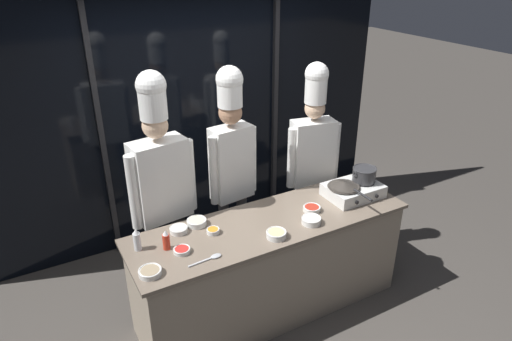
{
  "coord_description": "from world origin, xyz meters",
  "views": [
    {
      "loc": [
        -1.63,
        -2.68,
        2.88
      ],
      "look_at": [
        0.0,
        0.25,
        1.25
      ],
      "focal_mm": 32.0,
      "sensor_mm": 36.0,
      "label": 1
    }
  ],
  "objects_px": {
    "frying_pan": "(344,185)",
    "squeeze_bottle_chili": "(166,240)",
    "stock_pot": "(364,174)",
    "prep_bowl_bell_pepper": "(182,250)",
    "portable_stove": "(353,190)",
    "prep_bowl_ginger": "(276,234)",
    "prep_bowl_carrots": "(213,231)",
    "prep_bowl_onion": "(179,229)",
    "squeeze_bottle_clear": "(137,240)",
    "prep_bowl_chili_flakes": "(312,208)",
    "prep_bowl_mushrooms": "(150,272)",
    "chef_sous": "(232,155)",
    "chef_head": "(160,177)",
    "chef_line": "(313,149)",
    "serving_spoon_slotted": "(212,258)",
    "prep_bowl_rice": "(311,220)",
    "prep_bowl_noodles": "(197,222)"
  },
  "relations": [
    {
      "from": "prep_bowl_chili_flakes",
      "to": "prep_bowl_rice",
      "type": "relative_size",
      "value": 0.94
    },
    {
      "from": "frying_pan",
      "to": "chef_line",
      "type": "bearing_deg",
      "value": 84.79
    },
    {
      "from": "frying_pan",
      "to": "prep_bowl_onion",
      "type": "height_order",
      "value": "frying_pan"
    },
    {
      "from": "prep_bowl_bell_pepper",
      "to": "prep_bowl_noodles",
      "type": "bearing_deg",
      "value": 50.78
    },
    {
      "from": "squeeze_bottle_clear",
      "to": "squeeze_bottle_chili",
      "type": "relative_size",
      "value": 1.13
    },
    {
      "from": "frying_pan",
      "to": "squeeze_bottle_chili",
      "type": "relative_size",
      "value": 3.12
    },
    {
      "from": "chef_sous",
      "to": "frying_pan",
      "type": "bearing_deg",
      "value": 134.39
    },
    {
      "from": "squeeze_bottle_chili",
      "to": "prep_bowl_noodles",
      "type": "height_order",
      "value": "squeeze_bottle_chili"
    },
    {
      "from": "prep_bowl_chili_flakes",
      "to": "chef_line",
      "type": "xyz_separation_m",
      "value": [
        0.41,
        0.58,
        0.24
      ]
    },
    {
      "from": "portable_stove",
      "to": "prep_bowl_ginger",
      "type": "bearing_deg",
      "value": -166.63
    },
    {
      "from": "prep_bowl_ginger",
      "to": "prep_bowl_bell_pepper",
      "type": "relative_size",
      "value": 1.25
    },
    {
      "from": "prep_bowl_noodles",
      "to": "chef_head",
      "type": "bearing_deg",
      "value": 116.1
    },
    {
      "from": "squeeze_bottle_clear",
      "to": "chef_sous",
      "type": "xyz_separation_m",
      "value": [
        1.0,
        0.47,
        0.27
      ]
    },
    {
      "from": "portable_stove",
      "to": "prep_bowl_bell_pepper",
      "type": "distance_m",
      "value": 1.63
    },
    {
      "from": "prep_bowl_onion",
      "to": "prep_bowl_carrots",
      "type": "bearing_deg",
      "value": -32.11
    },
    {
      "from": "frying_pan",
      "to": "prep_bowl_ginger",
      "type": "xyz_separation_m",
      "value": [
        -0.82,
        -0.22,
        -0.11
      ]
    },
    {
      "from": "prep_bowl_onion",
      "to": "serving_spoon_slotted",
      "type": "distance_m",
      "value": 0.44
    },
    {
      "from": "squeeze_bottle_chili",
      "to": "prep_bowl_rice",
      "type": "bearing_deg",
      "value": -11.76
    },
    {
      "from": "stock_pot",
      "to": "prep_bowl_chili_flakes",
      "type": "height_order",
      "value": "stock_pot"
    },
    {
      "from": "prep_bowl_noodles",
      "to": "prep_bowl_mushrooms",
      "type": "bearing_deg",
      "value": -140.56
    },
    {
      "from": "stock_pot",
      "to": "prep_bowl_noodles",
      "type": "xyz_separation_m",
      "value": [
        -1.51,
        0.24,
        -0.16
      ]
    },
    {
      "from": "frying_pan",
      "to": "serving_spoon_slotted",
      "type": "xyz_separation_m",
      "value": [
        -1.36,
        -0.22,
        -0.14
      ]
    },
    {
      "from": "serving_spoon_slotted",
      "to": "prep_bowl_bell_pepper",
      "type": "bearing_deg",
      "value": 132.23
    },
    {
      "from": "prep_bowl_rice",
      "to": "serving_spoon_slotted",
      "type": "bearing_deg",
      "value": -177.75
    },
    {
      "from": "squeeze_bottle_chili",
      "to": "chef_line",
      "type": "bearing_deg",
      "value": 17.03
    },
    {
      "from": "prep_bowl_onion",
      "to": "chef_sous",
      "type": "bearing_deg",
      "value": 30.87
    },
    {
      "from": "squeeze_bottle_clear",
      "to": "squeeze_bottle_chili",
      "type": "height_order",
      "value": "squeeze_bottle_clear"
    },
    {
      "from": "prep_bowl_chili_flakes",
      "to": "chef_line",
      "type": "bearing_deg",
      "value": 55.02
    },
    {
      "from": "prep_bowl_noodles",
      "to": "chef_head",
      "type": "height_order",
      "value": "chef_head"
    },
    {
      "from": "portable_stove",
      "to": "chef_head",
      "type": "bearing_deg",
      "value": 160.03
    },
    {
      "from": "squeeze_bottle_chili",
      "to": "prep_bowl_bell_pepper",
      "type": "xyz_separation_m",
      "value": [
        0.08,
        -0.09,
        -0.06
      ]
    },
    {
      "from": "prep_bowl_carrots",
      "to": "prep_bowl_ginger",
      "type": "bearing_deg",
      "value": -35.93
    },
    {
      "from": "prep_bowl_rice",
      "to": "prep_bowl_ginger",
      "type": "relative_size",
      "value": 1.01
    },
    {
      "from": "prep_bowl_onion",
      "to": "prep_bowl_bell_pepper",
      "type": "bearing_deg",
      "value": -105.73
    },
    {
      "from": "prep_bowl_mushrooms",
      "to": "chef_line",
      "type": "distance_m",
      "value": 2.0
    },
    {
      "from": "frying_pan",
      "to": "prep_bowl_noodles",
      "type": "distance_m",
      "value": 1.31
    },
    {
      "from": "squeeze_bottle_clear",
      "to": "chef_line",
      "type": "xyz_separation_m",
      "value": [
        1.84,
        0.41,
        0.18
      ]
    },
    {
      "from": "frying_pan",
      "to": "prep_bowl_carrots",
      "type": "bearing_deg",
      "value": 176.67
    },
    {
      "from": "chef_line",
      "to": "chef_head",
      "type": "bearing_deg",
      "value": 10.37
    },
    {
      "from": "stock_pot",
      "to": "prep_bowl_bell_pepper",
      "type": "xyz_separation_m",
      "value": [
        -1.74,
        -0.05,
        -0.17
      ]
    },
    {
      "from": "prep_bowl_chili_flakes",
      "to": "chef_sous",
      "type": "bearing_deg",
      "value": 123.76
    },
    {
      "from": "squeeze_bottle_clear",
      "to": "prep_bowl_chili_flakes",
      "type": "height_order",
      "value": "squeeze_bottle_clear"
    },
    {
      "from": "prep_bowl_chili_flakes",
      "to": "prep_bowl_mushrooms",
      "type": "xyz_separation_m",
      "value": [
        -1.44,
        -0.15,
        -0.0
      ]
    },
    {
      "from": "prep_bowl_carrots",
      "to": "prep_bowl_onion",
      "type": "bearing_deg",
      "value": 147.89
    },
    {
      "from": "portable_stove",
      "to": "serving_spoon_slotted",
      "type": "bearing_deg",
      "value": -171.3
    },
    {
      "from": "prep_bowl_mushrooms",
      "to": "chef_sous",
      "type": "bearing_deg",
      "value": 37.94
    },
    {
      "from": "prep_bowl_carrots",
      "to": "prep_bowl_bell_pepper",
      "type": "height_order",
      "value": "prep_bowl_carrots"
    },
    {
      "from": "portable_stove",
      "to": "prep_bowl_ginger",
      "type": "height_order",
      "value": "portable_stove"
    },
    {
      "from": "squeeze_bottle_clear",
      "to": "prep_bowl_bell_pepper",
      "type": "relative_size",
      "value": 1.43
    },
    {
      "from": "serving_spoon_slotted",
      "to": "squeeze_bottle_chili",
      "type": "bearing_deg",
      "value": 131.6
    }
  ]
}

